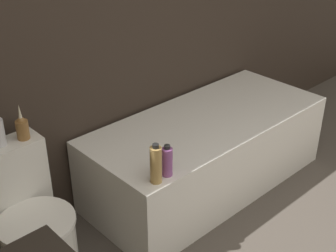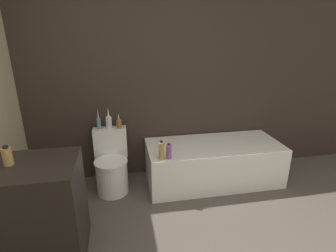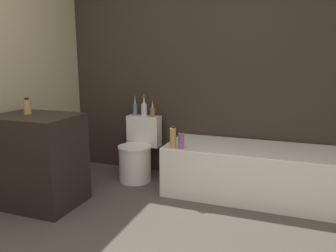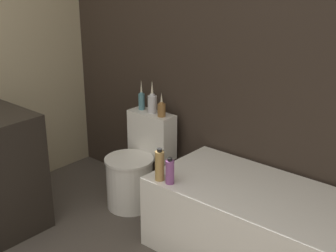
# 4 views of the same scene
# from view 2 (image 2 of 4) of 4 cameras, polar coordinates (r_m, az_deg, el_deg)

# --- Properties ---
(wall_back_tiled) EXTENTS (6.40, 0.06, 2.60)m
(wall_back_tiled) POSITION_cam_2_polar(r_m,az_deg,el_deg) (3.32, -2.44, 10.66)
(wall_back_tiled) COLOR #332821
(wall_back_tiled) RESTS_ON ground_plane
(bathtub) EXTENTS (1.67, 0.72, 0.51)m
(bathtub) POSITION_cam_2_polar(r_m,az_deg,el_deg) (3.42, 9.78, -7.76)
(bathtub) COLOR white
(bathtub) RESTS_ON ground
(toilet) EXTENTS (0.40, 0.54, 0.72)m
(toilet) POSITION_cam_2_polar(r_m,az_deg,el_deg) (3.25, -12.19, -8.53)
(toilet) COLOR white
(toilet) RESTS_ON ground
(vanity_counter) EXTENTS (0.77, 0.58, 0.88)m
(vanity_counter) POSITION_cam_2_polar(r_m,az_deg,el_deg) (2.49, -27.33, -16.54)
(vanity_counter) COLOR black
(vanity_counter) RESTS_ON ground
(soap_bottle_glass) EXTENTS (0.07, 0.07, 0.16)m
(soap_bottle_glass) POSITION_cam_2_polar(r_m,az_deg,el_deg) (2.30, -31.57, -5.62)
(soap_bottle_glass) COLOR tan
(soap_bottle_glass) RESTS_ON vanity_counter
(vase_gold) EXTENTS (0.05, 0.05, 0.25)m
(vase_gold) POSITION_cam_2_polar(r_m,az_deg,el_deg) (3.25, -14.86, 0.82)
(vase_gold) COLOR teal
(vase_gold) RESTS_ON toilet
(vase_silver) EXTENTS (0.07, 0.07, 0.26)m
(vase_silver) POSITION_cam_2_polar(r_m,az_deg,el_deg) (3.24, -12.77, 1.04)
(vase_silver) COLOR silver
(vase_silver) RESTS_ON toilet
(vase_bronze) EXTENTS (0.06, 0.06, 0.19)m
(vase_bronze) POSITION_cam_2_polar(r_m,az_deg,el_deg) (3.22, -10.62, 0.64)
(vase_bronze) COLOR olive
(vase_bronze) RESTS_ON toilet
(shampoo_bottle_tall) EXTENTS (0.06, 0.06, 0.22)m
(shampoo_bottle_tall) POSITION_cam_2_polar(r_m,az_deg,el_deg) (2.83, -1.44, -5.41)
(shampoo_bottle_tall) COLOR tan
(shampoo_bottle_tall) RESTS_ON bathtub
(shampoo_bottle_short) EXTENTS (0.06, 0.06, 0.18)m
(shampoo_bottle_short) POSITION_cam_2_polar(r_m,az_deg,el_deg) (2.86, 0.19, -5.62)
(shampoo_bottle_short) COLOR #8C4C8C
(shampoo_bottle_short) RESTS_ON bathtub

